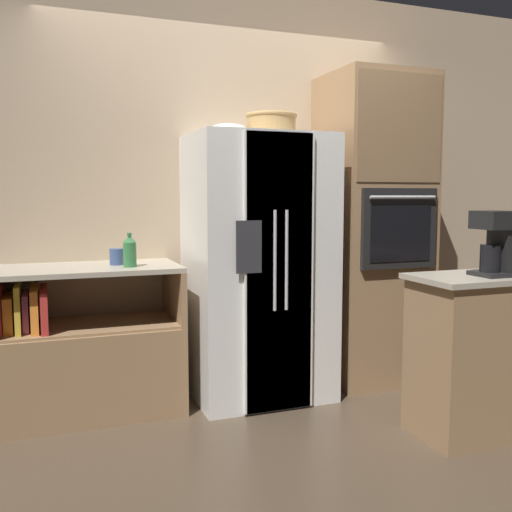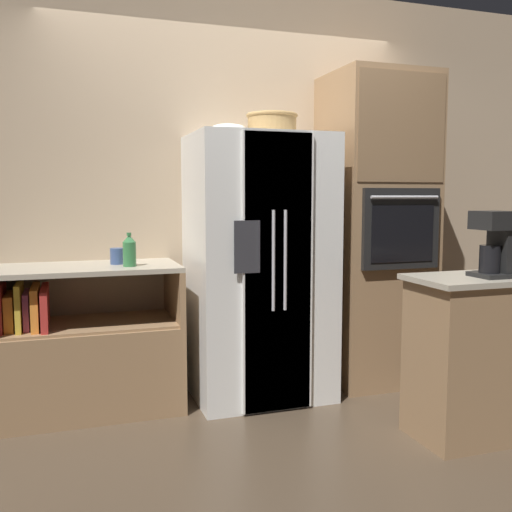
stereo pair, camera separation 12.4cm
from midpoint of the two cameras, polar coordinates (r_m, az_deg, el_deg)
name	(u,v)px [view 2 (the right image)]	position (r m, az deg, el deg)	size (l,w,h in m)	color
ground_plane	(245,396)	(3.93, -0.14, -13.86)	(20.00, 20.00, 0.00)	#4C3D2D
wall_back	(228,187)	(4.09, -1.97, 6.91)	(12.00, 0.06, 2.80)	tan
counter_left	(86,357)	(3.73, -15.69, -9.71)	(1.11, 0.59, 0.91)	#93704C
refrigerator	(259,267)	(3.77, 1.25, -1.15)	(0.88, 0.75, 1.73)	silver
wall_oven	(375,230)	(4.17, 12.69, 2.54)	(0.69, 0.70, 2.18)	#93704C
island_counter	(472,357)	(3.42, 21.80, -9.35)	(0.69, 0.46, 0.90)	#93704C
wicker_basket	(272,123)	(3.78, 2.57, 13.11)	(0.33, 0.33, 0.13)	tan
fruit_bowl	(228,129)	(3.70, -1.79, 12.61)	(0.22, 0.22, 0.06)	white
bottle_tall	(129,250)	(3.52, -11.57, 0.54)	(0.08, 0.08, 0.21)	#33723F
mug	(118,256)	(3.65, -12.72, -0.01)	(0.12, 0.09, 0.10)	#384C7A
coffee_maker	(496,241)	(3.32, 23.83, 1.37)	(0.18, 0.19, 0.35)	black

